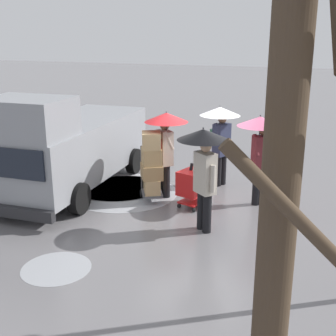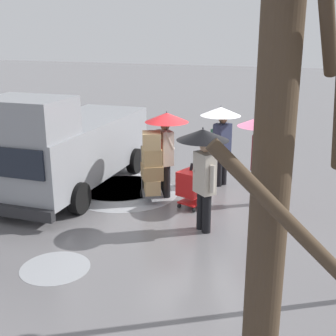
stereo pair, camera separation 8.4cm
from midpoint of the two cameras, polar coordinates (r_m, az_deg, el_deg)
name	(u,v)px [view 2 (the right image)]	position (r m, az deg, el deg)	size (l,w,h in m)	color
ground_plane	(199,200)	(10.99, 4.24, -4.07)	(90.00, 90.00, 0.00)	slate
slush_patch_near_cluster	(124,192)	(11.52, -5.44, -3.09)	(2.77, 2.77, 0.01)	#999BA0
slush_patch_under_van	(55,268)	(8.20, -13.84, -12.19)	(1.21, 1.21, 0.01)	#999BA0
slush_patch_far_side	(119,186)	(12.03, -6.08, -2.24)	(2.36, 2.36, 0.01)	silver
cargo_van_parked_right	(69,145)	(11.60, -12.21, 2.82)	(2.38, 5.43, 2.60)	gray
shopping_cart_vendor	(194,183)	(10.41, 3.61, -1.94)	(0.77, 0.95, 1.04)	red
hand_dolly_boxes	(152,164)	(10.60, -1.84, 0.47)	(0.78, 0.86, 1.70)	#515156
pedestrian_pink_side	(221,128)	(11.66, 6.96, 5.12)	(1.04, 1.04, 2.15)	black
pedestrian_black_side	(166,135)	(10.74, -0.09, 4.23)	(1.04, 1.04, 2.15)	black
pedestrian_white_side	(204,156)	(8.88, 4.81, 1.58)	(1.04, 1.04, 2.15)	black
pedestrian_far_side	(261,139)	(10.44, 11.98, 3.57)	(1.04, 1.04, 2.15)	black
bare_tree_near	(265,309)	(3.13, 12.95, -17.02)	(0.77, 0.85, 4.37)	#423323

